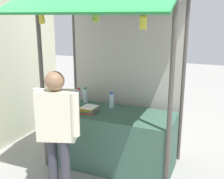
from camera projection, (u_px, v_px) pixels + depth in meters
ground_plane at (112, 164)px, 4.32m from camera, size 20.00×20.00×0.00m
stall_counter at (112, 139)px, 4.21m from camera, size 1.84×0.80×0.85m
stall_structure at (116, 50)px, 4.01m from camera, size 2.04×1.69×2.88m
water_bottle_rear_center at (85, 95)px, 4.54m from camera, size 0.07×0.07×0.26m
water_bottle_right at (111, 100)px, 4.29m from camera, size 0.07×0.07×0.24m
water_bottle_mid_right at (79, 95)px, 4.59m from camera, size 0.07×0.07×0.23m
magazine_stack_far_right at (89, 109)px, 4.11m from camera, size 0.25×0.27×0.08m
magazine_stack_center at (60, 108)px, 4.25m from camera, size 0.19×0.31×0.04m
banana_bunch_inner_left at (96, 16)px, 3.30m from camera, size 0.11×0.10×0.25m
banana_bunch_inner_right at (42, 18)px, 3.59m from camera, size 0.11×0.11×0.27m
banana_bunch_leftmost at (143, 22)px, 3.10m from camera, size 0.12×0.12×0.32m
vendor_person at (57, 124)px, 3.34m from camera, size 0.61×0.33×1.62m
neighbour_wall at (12, 48)px, 4.91m from camera, size 0.20×2.40×3.35m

